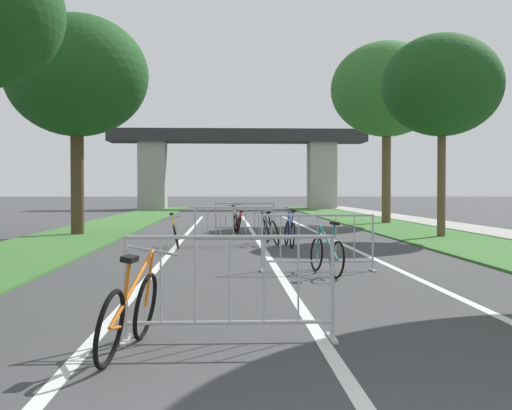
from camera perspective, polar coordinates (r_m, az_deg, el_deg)
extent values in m
cube|color=#386B2D|center=(27.50, -12.61, -1.80)|extent=(3.17, 60.07, 0.05)
cube|color=#386B2D|center=(27.90, 11.20, -1.75)|extent=(3.17, 60.07, 0.05)
cube|color=#9E9B93|center=(28.62, 16.18, -1.67)|extent=(1.95, 60.07, 0.08)
cube|color=silver|center=(19.93, 0.12, -2.99)|extent=(0.14, 34.75, 0.01)
cube|color=silver|center=(20.17, 6.59, -2.95)|extent=(0.14, 34.75, 0.01)
cube|color=silver|center=(19.95, -6.43, -3.00)|extent=(0.14, 34.75, 0.01)
cube|color=#2D2D30|center=(52.30, -1.59, 5.96)|extent=(20.15, 3.08, 0.98)
cube|color=#9E9B93|center=(52.44, -8.91, 2.52)|extent=(2.09, 2.40, 5.26)
cube|color=#9E9B93|center=(52.69, 5.70, 2.53)|extent=(2.09, 2.40, 5.26)
cylinder|color=#4C3823|center=(22.50, -15.17, 1.90)|extent=(0.43, 0.43, 3.50)
ellipsoid|color=#194719|center=(22.81, -15.23, 10.74)|extent=(4.68, 4.68, 3.98)
cylinder|color=brown|center=(21.45, 15.72, 1.75)|extent=(0.26, 0.26, 3.37)
ellipsoid|color=#194719|center=(21.69, 15.77, 9.94)|extent=(3.74, 3.74, 3.18)
cylinder|color=brown|center=(29.79, 11.19, 2.35)|extent=(0.39, 0.39, 4.11)
ellipsoid|color=#2D6628|center=(30.12, 11.22, 9.79)|extent=(4.92, 4.92, 4.19)
cylinder|color=#ADADB2|center=(6.66, -11.17, -7.10)|extent=(0.04, 0.04, 1.05)
cube|color=#ADADB2|center=(6.75, -11.16, -11.39)|extent=(0.06, 0.44, 0.03)
cylinder|color=#ADADB2|center=(6.68, 6.60, -7.06)|extent=(0.04, 0.04, 1.05)
cube|color=#ADADB2|center=(6.78, 6.59, -11.33)|extent=(0.06, 0.44, 0.03)
cylinder|color=#ADADB2|center=(6.54, -2.28, -2.78)|extent=(2.05, 0.05, 0.04)
cylinder|color=#ADADB2|center=(6.65, -2.27, -10.11)|extent=(2.05, 0.05, 0.04)
cylinder|color=#ADADB2|center=(6.61, -8.23, -6.37)|extent=(0.02, 0.02, 0.87)
cylinder|color=#ADADB2|center=(6.59, -5.26, -6.39)|extent=(0.02, 0.02, 0.87)
cylinder|color=#ADADB2|center=(6.58, -2.27, -6.39)|extent=(0.02, 0.02, 0.87)
cylinder|color=#ADADB2|center=(6.59, 0.71, -6.37)|extent=(0.02, 0.02, 0.87)
cylinder|color=#ADADB2|center=(6.62, 3.68, -6.34)|extent=(0.02, 0.02, 0.87)
cylinder|color=#ADADB2|center=(12.16, 0.52, -3.28)|extent=(0.04, 0.04, 1.05)
cube|color=#ADADB2|center=(12.21, 0.52, -5.66)|extent=(0.07, 0.44, 0.03)
cylinder|color=#ADADB2|center=(12.38, 10.05, -3.22)|extent=(0.04, 0.04, 1.05)
cube|color=#ADADB2|center=(12.43, 10.04, -5.56)|extent=(0.07, 0.44, 0.03)
cylinder|color=#ADADB2|center=(12.20, 5.33, -0.89)|extent=(2.05, 0.10, 0.04)
cylinder|color=#ADADB2|center=(12.26, 5.32, -4.86)|extent=(2.05, 0.10, 0.04)
cylinder|color=#ADADB2|center=(12.17, 2.13, -2.85)|extent=(0.02, 0.02, 0.87)
cylinder|color=#ADADB2|center=(12.19, 3.73, -2.84)|extent=(0.02, 0.02, 0.87)
cylinder|color=#ADADB2|center=(12.22, 5.33, -2.84)|extent=(0.02, 0.02, 0.87)
cylinder|color=#ADADB2|center=(12.26, 6.92, -2.83)|extent=(0.02, 0.02, 0.87)
cylinder|color=#ADADB2|center=(12.31, 8.49, -2.81)|extent=(0.02, 0.02, 0.87)
cylinder|color=#ADADB2|center=(17.73, -5.28, -1.84)|extent=(0.04, 0.04, 1.05)
cube|color=#ADADB2|center=(17.76, -5.28, -3.49)|extent=(0.08, 0.44, 0.03)
cylinder|color=#ADADB2|center=(17.64, 1.35, -1.85)|extent=(0.04, 0.04, 1.05)
cube|color=#ADADB2|center=(17.67, 1.35, -3.51)|extent=(0.08, 0.44, 0.03)
cylinder|color=#ADADB2|center=(17.63, -1.98, -0.21)|extent=(2.05, 0.15, 0.04)
cylinder|color=#ADADB2|center=(17.68, -1.97, -2.97)|extent=(2.05, 0.15, 0.04)
cylinder|color=#ADADB2|center=(17.69, -4.18, -1.56)|extent=(0.02, 0.02, 0.87)
cylinder|color=#ADADB2|center=(17.67, -3.08, -1.56)|extent=(0.02, 0.02, 0.87)
cylinder|color=#ADADB2|center=(17.65, -1.98, -1.56)|extent=(0.02, 0.02, 0.87)
cylinder|color=#ADADB2|center=(17.64, -0.87, -1.56)|extent=(0.02, 0.02, 0.87)
cylinder|color=#ADADB2|center=(17.63, 0.24, -1.56)|extent=(0.02, 0.02, 0.87)
cylinder|color=#ADADB2|center=(23.15, -3.49, -1.10)|extent=(0.04, 0.04, 1.05)
cube|color=#ADADB2|center=(23.18, -3.49, -2.36)|extent=(0.08, 0.44, 0.03)
cylinder|color=#ADADB2|center=(23.30, 1.55, -1.09)|extent=(0.04, 0.04, 1.05)
cube|color=#ADADB2|center=(23.33, 1.55, -2.34)|extent=(0.08, 0.44, 0.03)
cylinder|color=#ADADB2|center=(23.19, -0.96, 0.15)|extent=(2.05, 0.13, 0.04)
cylinder|color=#ADADB2|center=(23.22, -0.96, -1.95)|extent=(2.05, 0.13, 0.04)
cylinder|color=#ADADB2|center=(23.16, -2.65, -0.88)|extent=(0.02, 0.02, 0.87)
cylinder|color=#ADADB2|center=(23.18, -1.80, -0.88)|extent=(0.02, 0.02, 0.87)
cylinder|color=#ADADB2|center=(23.20, -0.96, -0.88)|extent=(0.02, 0.02, 0.87)
cylinder|color=#ADADB2|center=(23.23, -0.12, -0.87)|extent=(0.02, 0.02, 0.87)
cylinder|color=#ADADB2|center=(23.26, 0.71, -0.87)|extent=(0.02, 0.02, 0.87)
torus|color=black|center=(23.08, -1.85, -1.62)|extent=(0.18, 0.65, 0.64)
torus|color=black|center=(24.08, -1.66, -1.50)|extent=(0.18, 0.65, 0.64)
cylinder|color=silver|center=(23.54, -1.85, -0.79)|extent=(0.05, 0.98, 0.67)
cylinder|color=silver|center=(23.35, -1.88, -0.89)|extent=(0.14, 0.11, 0.67)
cylinder|color=silver|center=(23.24, -1.81, -1.66)|extent=(0.06, 0.33, 0.08)
cylinder|color=silver|center=(24.04, -1.75, -0.75)|extent=(0.12, 0.09, 0.64)
cube|color=black|center=(23.31, -1.98, -0.08)|extent=(0.13, 0.25, 0.06)
cylinder|color=#99999E|center=(24.01, -1.85, 0.01)|extent=(0.52, 0.08, 0.09)
torus|color=black|center=(17.77, -6.94, -2.53)|extent=(0.21, 0.63, 0.62)
torus|color=black|center=(16.79, -6.94, -2.76)|extent=(0.21, 0.63, 0.62)
cylinder|color=gold|center=(17.29, -7.11, -1.84)|extent=(0.07, 0.95, 0.52)
cylinder|color=gold|center=(17.47, -7.11, -1.76)|extent=(0.18, 0.11, 0.61)
cylinder|color=gold|center=(17.61, -6.92, -2.64)|extent=(0.06, 0.32, 0.07)
cylinder|color=gold|center=(16.80, -7.12, -1.93)|extent=(0.14, 0.08, 0.49)
cube|color=black|center=(17.49, -7.32, -0.76)|extent=(0.13, 0.25, 0.07)
cylinder|color=#99999E|center=(16.81, -7.29, -1.10)|extent=(0.48, 0.06, 0.13)
torus|color=black|center=(5.71, -12.52, -10.41)|extent=(0.26, 0.69, 0.68)
torus|color=black|center=(6.72, -9.54, -8.62)|extent=(0.26, 0.69, 0.68)
cylinder|color=orange|center=(6.13, -10.57, -6.94)|extent=(0.29, 1.03, 0.60)
cylinder|color=orange|center=(5.94, -11.19, -7.46)|extent=(0.14, 0.14, 0.62)
cylinder|color=orange|center=(5.88, -12.01, -10.32)|extent=(0.07, 0.35, 0.08)
cylinder|color=orange|center=(6.64, -9.22, -6.30)|extent=(0.13, 0.11, 0.57)
cube|color=black|center=(5.85, -10.85, -4.59)|extent=(0.14, 0.25, 0.07)
cylinder|color=#99999E|center=(6.58, -8.91, -3.92)|extent=(0.52, 0.11, 0.11)
torus|color=black|center=(17.69, 1.63, -2.43)|extent=(0.31, 0.72, 0.69)
torus|color=black|center=(18.73, 0.83, -2.22)|extent=(0.31, 0.72, 0.69)
cylinder|color=black|center=(18.15, 1.06, -1.49)|extent=(0.33, 1.02, 0.57)
cylinder|color=black|center=(17.96, 1.23, -1.58)|extent=(0.16, 0.15, 0.60)
cylinder|color=black|center=(17.86, 1.51, -2.47)|extent=(0.08, 0.35, 0.08)
cylinder|color=black|center=(18.67, 0.67, -1.41)|extent=(0.15, 0.11, 0.54)
cube|color=black|center=(17.89, 1.05, -0.64)|extent=(0.15, 0.26, 0.07)
cylinder|color=#99999E|center=(18.63, 0.52, -0.61)|extent=(0.50, 0.11, 0.14)
torus|color=black|center=(22.35, -1.46, -1.76)|extent=(0.18, 0.61, 0.60)
torus|color=black|center=(23.36, -1.58, -1.63)|extent=(0.18, 0.61, 0.60)
cylinder|color=red|center=(22.82, -1.40, -1.09)|extent=(0.11, 0.99, 0.52)
cylinder|color=red|center=(22.63, -1.39, -1.18)|extent=(0.16, 0.12, 0.52)
cylinder|color=red|center=(22.51, -1.49, -1.79)|extent=(0.05, 0.33, 0.07)
cylinder|color=red|center=(23.33, -1.46, -1.04)|extent=(0.14, 0.09, 0.49)
cube|color=black|center=(22.59, -1.25, -0.53)|extent=(0.11, 0.24, 0.07)
cylinder|color=#99999E|center=(23.30, -1.33, -0.45)|extent=(0.53, 0.04, 0.13)
torus|color=black|center=(11.25, 7.03, -4.71)|extent=(0.22, 0.65, 0.64)
torus|color=black|center=(12.24, 5.26, -4.21)|extent=(0.22, 0.65, 0.64)
cylinder|color=#197A7F|center=(11.70, 6.25, -3.19)|extent=(0.19, 1.02, 0.56)
cylinder|color=#197A7F|center=(11.51, 6.61, -3.19)|extent=(0.12, 0.11, 0.65)
cylinder|color=#197A7F|center=(11.41, 6.71, -4.74)|extent=(0.10, 0.34, 0.08)
cylinder|color=#197A7F|center=(12.20, 5.40, -3.00)|extent=(0.10, 0.08, 0.53)
cube|color=black|center=(11.47, 6.81, -1.59)|extent=(0.15, 0.26, 0.06)
cylinder|color=#99999E|center=(12.17, 5.54, -1.78)|extent=(0.50, 0.13, 0.07)
torus|color=black|center=(16.82, 3.17, -2.67)|extent=(0.13, 0.67, 0.67)
torus|color=black|center=(17.79, 2.68, -2.45)|extent=(0.13, 0.67, 0.67)
cylinder|color=#1E389E|center=(17.27, 3.01, -1.61)|extent=(0.04, 0.95, 0.61)
cylinder|color=#1E389E|center=(17.08, 3.10, -1.64)|extent=(0.11, 0.12, 0.68)
cylinder|color=#1E389E|center=(16.98, 3.08, -2.71)|extent=(0.05, 0.32, 0.08)
cylinder|color=#1E389E|center=(17.75, 2.77, -1.53)|extent=(0.10, 0.09, 0.58)
cube|color=black|center=(17.04, 3.22, -0.50)|extent=(0.12, 0.25, 0.06)
cylinder|color=#99999E|center=(17.72, 2.86, -0.60)|extent=(0.46, 0.05, 0.07)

